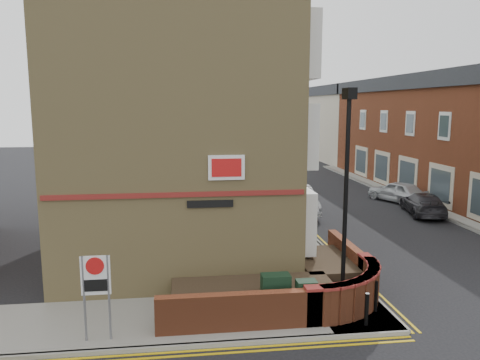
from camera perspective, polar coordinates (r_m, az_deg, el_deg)
name	(u,v)px	position (r m, az deg, el deg)	size (l,w,h in m)	color
ground	(297,341)	(12.72, 6.96, -18.94)	(120.00, 120.00, 0.00)	black
pavement_corner	(161,321)	(13.72, -9.65, -16.54)	(13.00, 3.00, 0.12)	gray
pavement_main	(264,205)	(27.93, 2.91, -3.12)	(2.00, 32.00, 0.12)	gray
pavement_far	(466,211)	(29.25, 25.80, -3.47)	(4.00, 40.00, 0.12)	gray
kerb_side	(158,348)	(12.38, -9.94, -19.53)	(13.00, 0.15, 0.12)	gray
kerb_main_near	(280,205)	(28.12, 4.92, -3.06)	(0.15, 32.00, 0.12)	gray
kerb_main_far	(432,212)	(28.22, 22.38, -3.68)	(0.15, 40.00, 0.12)	gray
yellow_lines_side	(158,355)	(12.19, -9.99, -20.31)	(13.00, 0.28, 0.01)	gold
yellow_lines_main	(284,206)	(28.19, 5.41, -3.15)	(0.28, 32.00, 0.01)	gold
corner_building	(180,99)	(18.87, -7.35, 9.82)	(8.95, 10.40, 13.60)	tan
garden_wall	(277,301)	(14.91, 4.53, -14.51)	(6.80, 6.00, 1.20)	brown
lamppost	(346,202)	(13.13, 12.74, -2.65)	(0.25, 0.50, 6.30)	black
utility_cabinet_large	(276,295)	(13.49, 4.35, -13.81)	(0.80, 0.45, 1.20)	black
utility_cabinet_small	(306,300)	(13.42, 8.07, -14.24)	(0.55, 0.40, 1.10)	black
bollard_near	(367,309)	(13.40, 15.18, -14.98)	(0.11, 0.11, 0.90)	black
bollard_far	(376,296)	(14.30, 16.22, -13.45)	(0.11, 0.11, 0.90)	black
zone_sign	(96,282)	(12.35, -17.16, -11.81)	(0.72, 0.07, 2.20)	slate
far_terrace	(455,136)	(32.88, 24.70, 4.92)	(5.40, 30.40, 8.00)	brown
far_terrace_cream	(342,123)	(51.89, 12.36, 6.78)	(5.40, 12.40, 8.00)	beige
tree_near	(271,129)	(25.41, 3.78, 6.23)	(3.64, 3.65, 6.70)	#382B1E
tree_mid	(249,116)	(33.28, 1.13, 7.77)	(4.03, 4.03, 7.42)	#382B1E
tree_far	(236,117)	(41.21, -0.51, 7.64)	(3.81, 3.81, 7.00)	#382B1E
traffic_light_assembly	(249,147)	(36.39, 1.06, 4.08)	(0.20, 0.16, 4.20)	black
silver_car_near	(298,200)	(26.33, 7.08, -2.43)	(1.56, 4.47, 1.47)	#B6B9BE
red_car_main	(278,185)	(31.46, 4.68, -0.64)	(2.19, 4.75, 1.32)	maroon
grey_car_far	(423,204)	(27.62, 21.42, -2.72)	(1.71, 4.22, 1.22)	#29282D
silver_car_far	(397,191)	(30.71, 18.64, -1.33)	(1.56, 3.88, 1.32)	#BABEC3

